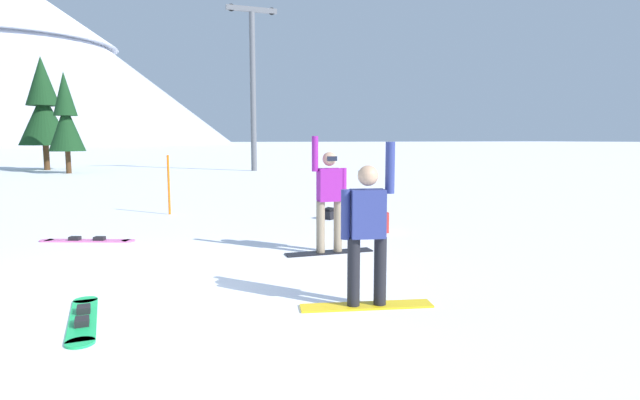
# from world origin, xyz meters

# --- Properties ---
(ground_plane) EXTENTS (800.00, 800.00, 0.00)m
(ground_plane) POSITION_xyz_m (0.00, 0.00, 0.00)
(ground_plane) COLOR white
(snowboarder_foreground) EXTENTS (1.60, 0.65, 1.96)m
(snowboarder_foreground) POSITION_xyz_m (2.42, -1.32, 0.92)
(snowboarder_foreground) COLOR yellow
(snowboarder_foreground) RESTS_ON ground_plane
(snowboarder_midground) EXTENTS (1.57, 0.36, 2.04)m
(snowboarder_midground) POSITION_xyz_m (3.08, 1.51, 0.97)
(snowboarder_midground) COLOR black
(snowboarder_midground) RESTS_ON ground_plane
(loose_snowboard_far_spare) EXTENTS (0.33, 1.71, 0.09)m
(loose_snowboard_far_spare) POSITION_xyz_m (-0.71, -0.61, 0.02)
(loose_snowboard_far_spare) COLOR #19B259
(loose_snowboard_far_spare) RESTS_ON ground_plane
(loose_snowboard_near_right) EXTENTS (1.84, 0.95, 0.09)m
(loose_snowboard_near_right) POSITION_xyz_m (-0.96, 4.16, 0.02)
(loose_snowboard_near_right) COLOR pink
(loose_snowboard_near_right) RESTS_ON ground_plane
(backpack_red) EXTENTS (0.31, 0.35, 0.47)m
(backpack_red) POSITION_xyz_m (4.90, 2.98, 0.21)
(backpack_red) COLOR red
(backpack_red) RESTS_ON ground_plane
(backpack_black) EXTENTS (0.56, 0.49, 0.29)m
(backpack_black) POSITION_xyz_m (4.57, 5.09, 0.14)
(backpack_black) COLOR black
(backpack_black) RESTS_ON ground_plane
(trail_marker_pole) EXTENTS (0.06, 0.06, 1.58)m
(trail_marker_pole) POSITION_xyz_m (0.85, 7.32, 0.79)
(trail_marker_pole) COLOR orange
(trail_marker_pole) RESTS_ON ground_plane
(pine_tree_tall) EXTENTS (2.01, 2.01, 5.89)m
(pine_tree_tall) POSITION_xyz_m (-3.33, 26.50, 3.21)
(pine_tree_tall) COLOR #472D19
(pine_tree_tall) RESTS_ON ground_plane
(pine_tree_short) EXTENTS (3.10, 3.10, 7.28)m
(pine_tree_short) POSITION_xyz_m (-5.00, 30.71, 3.97)
(pine_tree_short) COLOR #472D19
(pine_tree_short) RESTS_ON ground_plane
(ski_lift_tower) EXTENTS (3.17, 0.36, 10.14)m
(ski_lift_tower) POSITION_xyz_m (7.45, 25.03, 5.76)
(ski_lift_tower) COLOR #595B60
(ski_lift_tower) RESTS_ON ground_plane
(peak_central_summit) EXTENTS (166.21, 166.21, 64.08)m
(peak_central_summit) POSITION_xyz_m (-38.17, 225.21, 33.48)
(peak_central_summit) COLOR #B2B7C6
(peak_central_summit) RESTS_ON ground_plane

